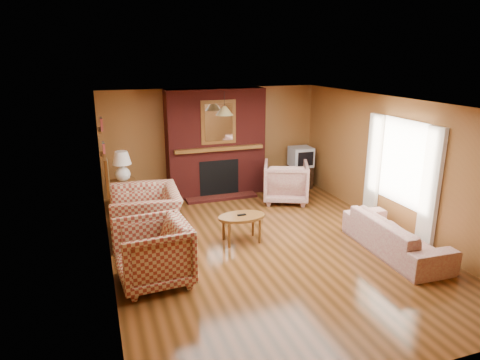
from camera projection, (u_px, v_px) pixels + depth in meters
name	position (u px, v px, depth m)	size (l,w,h in m)	color
floor	(266.00, 246.00, 7.23)	(6.50, 6.50, 0.00)	#41260E
ceiling	(268.00, 103.00, 6.55)	(6.50, 6.50, 0.00)	white
wall_back	(213.00, 141.00, 9.83)	(6.50, 6.50, 0.00)	brown
wall_front	(403.00, 271.00, 3.95)	(6.50, 6.50, 0.00)	brown
wall_left	(105.00, 194.00, 6.10)	(6.50, 6.50, 0.00)	brown
wall_right	(396.00, 165.00, 7.68)	(6.50, 6.50, 0.00)	brown
fireplace	(216.00, 144.00, 9.60)	(2.20, 0.82, 2.40)	#501511
window_right	(400.00, 172.00, 7.50)	(0.10, 1.85, 2.00)	beige
bookshelf	(102.00, 138.00, 7.71)	(0.09, 0.55, 0.71)	brown
botanical_print	(107.00, 176.00, 5.74)	(0.05, 0.40, 0.50)	brown
pendant_light	(224.00, 111.00, 8.74)	(0.36, 0.36, 0.48)	black
plaid_loveseat	(146.00, 214.00, 7.45)	(1.33, 1.16, 0.86)	maroon
plaid_armchair	(153.00, 253.00, 5.96)	(0.97, 1.00, 0.91)	maroon
floral_sofa	(395.00, 235.00, 6.93)	(2.00, 0.78, 0.58)	#B8AE8E
floral_armchair	(286.00, 182.00, 9.33)	(0.94, 0.96, 0.88)	#B8AE8E
coffee_table	(242.00, 219.00, 7.29)	(0.82, 0.51, 0.50)	brown
side_table	(125.00, 197.00, 8.69)	(0.49, 0.49, 0.65)	brown
table_lamp	(122.00, 165.00, 8.50)	(0.38, 0.38, 0.62)	white
tv_stand	(300.00, 177.00, 10.33)	(0.49, 0.45, 0.53)	black
crt_tv	(301.00, 157.00, 10.19)	(0.52, 0.52, 0.46)	#A8AAAF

